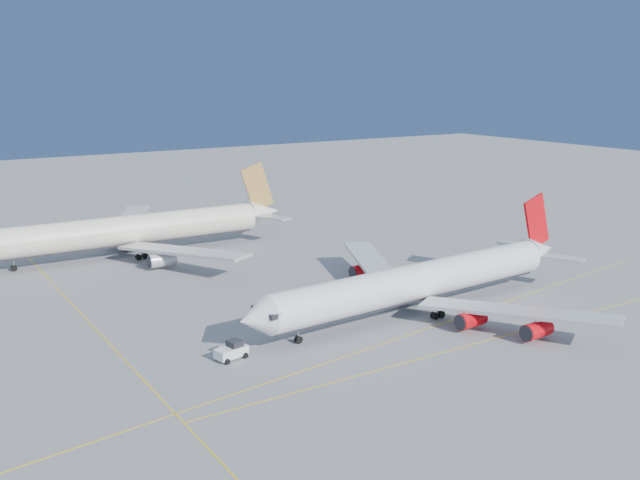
{
  "coord_description": "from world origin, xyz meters",
  "views": [
    {
      "loc": [
        -64.8,
        -79.84,
        35.91
      ],
      "look_at": [
        1.79,
        24.85,
        7.0
      ],
      "focal_mm": 40.0,
      "sensor_mm": 36.0,
      "label": 1
    }
  ],
  "objects": [
    {
      "name": "pushback_tug",
      "position": [
        -28.06,
        -0.83,
        1.09
      ],
      "size": [
        4.53,
        3.26,
        2.36
      ],
      "rotation": [
        0.0,
        0.0,
        0.21
      ],
      "color": "white",
      "rests_on": "ground"
    },
    {
      "name": "airliner_virgin",
      "position": [
        5.19,
        0.71,
        4.79
      ],
      "size": [
        64.46,
        57.8,
        15.9
      ],
      "rotation": [
        0.0,
        0.0,
        0.06
      ],
      "color": "white",
      "rests_on": "ground"
    },
    {
      "name": "taxiway_lines",
      "position": [
        -14.71,
        6.34,
        0.01
      ],
      "size": [
        118.86,
        140.0,
        0.02
      ],
      "color": "#E4B70C",
      "rests_on": "ground"
    },
    {
      "name": "ground",
      "position": [
        0.0,
        0.0,
        0.0
      ],
      "size": [
        500.0,
        500.0,
        0.0
      ],
      "primitive_type": "plane",
      "color": "slate",
      "rests_on": "ground"
    },
    {
      "name": "airliner_etihad",
      "position": [
        -20.62,
        59.06,
        5.24
      ],
      "size": [
        65.82,
        60.98,
        17.22
      ],
      "rotation": [
        0.0,
        0.0,
        -0.01
      ],
      "color": "beige",
      "rests_on": "ground"
    }
  ]
}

